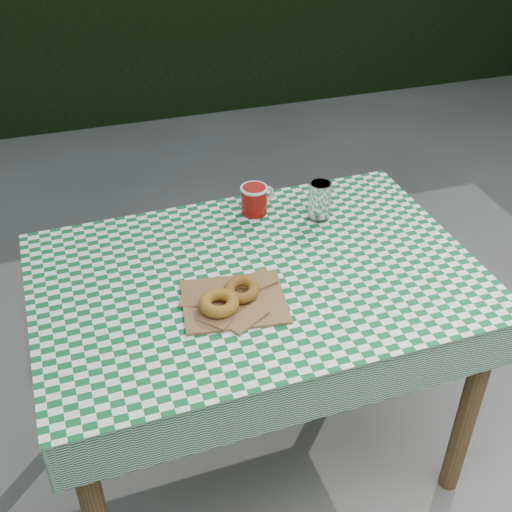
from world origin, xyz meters
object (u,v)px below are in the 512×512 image
Objects in this scene: table at (257,370)px; coffee_mug at (254,200)px; drinking_glass at (319,201)px; paper_bag at (234,301)px.

coffee_mug is (0.09, 0.30, 0.43)m from table.
drinking_glass reaches higher than coffee_mug.
table is 0.53m from coffee_mug.
paper_bag reaches higher than table.
coffee_mug reaches higher than table.
paper_bag is 0.49m from drinking_glass.
table is 9.80× the size of drinking_glass.
drinking_glass is (0.27, 0.21, 0.44)m from table.
coffee_mug is (0.18, 0.41, 0.04)m from paper_bag.
paper_bag is (-0.09, -0.10, 0.39)m from table.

